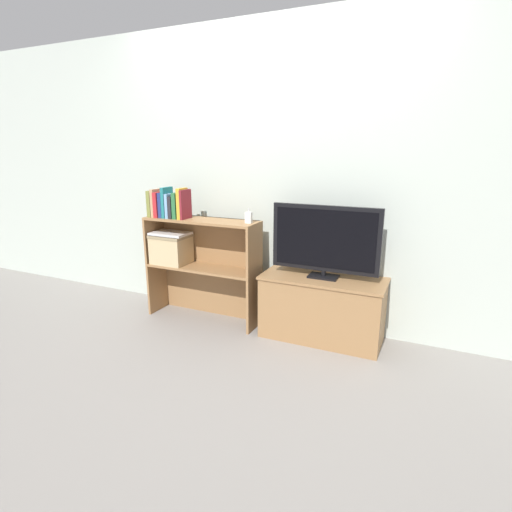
{
  "coord_description": "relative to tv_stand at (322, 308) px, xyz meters",
  "views": [
    {
      "loc": [
        1.25,
        -2.62,
        1.44
      ],
      "look_at": [
        0.0,
        0.14,
        0.62
      ],
      "focal_mm": 28.0,
      "sensor_mm": 36.0,
      "label": 1
    }
  ],
  "objects": [
    {
      "name": "ground_plane",
      "position": [
        -0.53,
        -0.19,
        -0.25
      ],
      "size": [
        16.0,
        16.0,
        0.0
      ],
      "primitive_type": "plane",
      "color": "gray"
    },
    {
      "name": "book_forest",
      "position": [
        -1.22,
        -0.09,
        0.73
      ],
      "size": [
        0.04,
        0.13,
        0.21
      ],
      "color": "#286638",
      "rests_on": "bookshelf_upper_tier"
    },
    {
      "name": "book_navy",
      "position": [
        -1.37,
        -0.09,
        0.73
      ],
      "size": [
        0.03,
        0.13,
        0.21
      ],
      "color": "navy",
      "rests_on": "bookshelf_upper_tier"
    },
    {
      "name": "tv_stand",
      "position": [
        0.0,
        0.0,
        0.0
      ],
      "size": [
        0.93,
        0.41,
        0.5
      ],
      "color": "olive",
      "rests_on": "ground_plane"
    },
    {
      "name": "book_maroon",
      "position": [
        -1.15,
        -0.09,
        0.75
      ],
      "size": [
        0.02,
        0.15,
        0.24
      ],
      "color": "maroon",
      "rests_on": "bookshelf_upper_tier"
    },
    {
      "name": "book_crimson",
      "position": [
        -1.4,
        -0.09,
        0.73
      ],
      "size": [
        0.04,
        0.15,
        0.21
      ],
      "color": "#B22328",
      "rests_on": "bookshelf_upper_tier"
    },
    {
      "name": "book_mustard",
      "position": [
        -1.18,
        -0.09,
        0.75
      ],
      "size": [
        0.04,
        0.12,
        0.25
      ],
      "color": "gold",
      "rests_on": "bookshelf_upper_tier"
    },
    {
      "name": "wall_back",
      "position": [
        -0.53,
        0.23,
        0.95
      ],
      "size": [
        10.0,
        0.05,
        2.4
      ],
      "color": "#B2BCB2",
      "rests_on": "ground_plane"
    },
    {
      "name": "book_skyblue",
      "position": [
        -1.3,
        -0.09,
        0.73
      ],
      "size": [
        0.03,
        0.13,
        0.2
      ],
      "color": "#709ECC",
      "rests_on": "bookshelf_upper_tier"
    },
    {
      "name": "book_teal",
      "position": [
        -1.33,
        -0.09,
        0.75
      ],
      "size": [
        0.03,
        0.14,
        0.25
      ],
      "color": "#1E7075",
      "rests_on": "bookshelf_upper_tier"
    },
    {
      "name": "storage_basket_left",
      "position": [
        -1.33,
        -0.07,
        0.36
      ],
      "size": [
        0.31,
        0.25,
        0.25
      ],
      "color": "tan",
      "rests_on": "bookshelf_lower_tier"
    },
    {
      "name": "bookshelf_upper_tier",
      "position": [
        -1.03,
        0.0,
        0.48
      ],
      "size": [
        0.99,
        0.28,
        0.41
      ],
      "color": "olive",
      "rests_on": "bookshelf_lower_tier"
    },
    {
      "name": "book_tan",
      "position": [
        -1.44,
        -0.09,
        0.74
      ],
      "size": [
        0.03,
        0.14,
        0.23
      ],
      "color": "tan",
      "rests_on": "bookshelf_upper_tier"
    },
    {
      "name": "baby_monitor",
      "position": [
        -0.6,
        -0.05,
        0.67
      ],
      "size": [
        0.05,
        0.04,
        0.12
      ],
      "color": "white",
      "rests_on": "bookshelf_upper_tier"
    },
    {
      "name": "book_charcoal",
      "position": [
        -1.27,
        -0.09,
        0.72
      ],
      "size": [
        0.03,
        0.14,
        0.18
      ],
      "color": "#232328",
      "rests_on": "bookshelf_upper_tier"
    },
    {
      "name": "book_olive",
      "position": [
        -1.48,
        -0.09,
        0.74
      ],
      "size": [
        0.04,
        0.14,
        0.22
      ],
      "color": "olive",
      "rests_on": "bookshelf_upper_tier"
    },
    {
      "name": "tv",
      "position": [
        0.0,
        -0.0,
        0.54
      ],
      "size": [
        0.81,
        0.14,
        0.54
      ],
      "color": "black",
      "rests_on": "tv_stand"
    },
    {
      "name": "laptop",
      "position": [
        -1.33,
        -0.07,
        0.48
      ],
      "size": [
        0.32,
        0.21,
        0.02
      ],
      "color": "white",
      "rests_on": "storage_basket_left"
    },
    {
      "name": "bookshelf_lower_tier",
      "position": [
        -1.03,
        0.01,
        0.05
      ],
      "size": [
        0.99,
        0.28,
        0.47
      ],
      "color": "olive",
      "rests_on": "ground_plane"
    }
  ]
}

